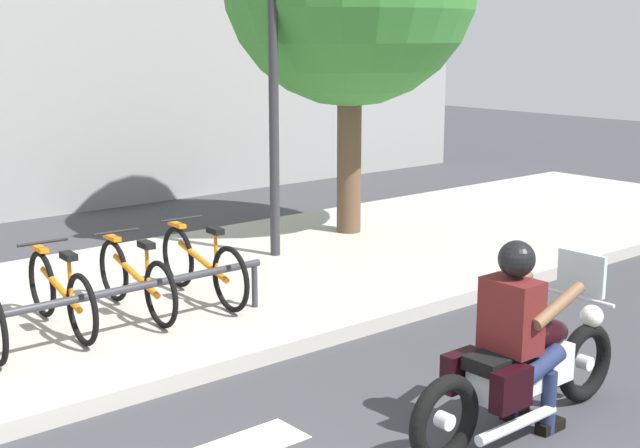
% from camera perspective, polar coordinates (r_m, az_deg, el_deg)
% --- Properties ---
extents(motorcycle, '(2.26, 0.62, 1.22)m').
position_cam_1_polar(motorcycle, '(6.57, 12.99, -9.23)').
color(motorcycle, black).
rests_on(motorcycle, ground).
extents(rider, '(0.62, 0.53, 1.44)m').
position_cam_1_polar(rider, '(6.38, 12.70, -6.34)').
color(rider, '#591919').
rests_on(rider, ground).
extents(bicycle_5, '(0.48, 1.64, 0.78)m').
position_cam_1_polar(bicycle_5, '(8.39, -16.43, -4.32)').
color(bicycle_5, black).
rests_on(bicycle_5, sidewalk).
extents(bicycle_6, '(0.48, 1.68, 0.77)m').
position_cam_1_polar(bicycle_6, '(8.70, -11.84, -3.51)').
color(bicycle_6, black).
rests_on(bicycle_6, sidewalk).
extents(bicycle_7, '(0.48, 1.74, 0.79)m').
position_cam_1_polar(bicycle_7, '(9.07, -7.60, -2.65)').
color(bicycle_7, black).
rests_on(bicycle_7, sidewalk).
extents(street_lamp, '(0.28, 0.28, 4.38)m').
position_cam_1_polar(street_lamp, '(10.55, -3.06, 11.27)').
color(street_lamp, '#2D2D33').
rests_on(street_lamp, ground).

